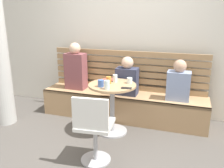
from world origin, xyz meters
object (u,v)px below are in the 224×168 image
at_px(cup_mug_blue, 101,83).
at_px(plate_small, 109,80).
at_px(person_child_left, 127,78).
at_px(cup_glass_tall, 107,85).
at_px(person_adult, 76,68).
at_px(cup_water_clear, 115,78).
at_px(booth_bench, 122,106).
at_px(cup_tumbler_orange, 109,80).
at_px(cafe_table, 112,99).
at_px(phone_on_table, 126,88).
at_px(white_chair, 94,127).
at_px(cup_glass_short, 130,80).
at_px(person_child_middle, 179,82).

bearing_deg(cup_mug_blue, plate_small, 92.59).
height_order(person_child_left, cup_glass_tall, person_child_left).
bearing_deg(person_adult, cup_water_clear, -25.82).
height_order(booth_bench, cup_tumbler_orange, cup_tumbler_orange).
bearing_deg(booth_bench, person_child_left, -13.72).
bearing_deg(cafe_table, person_adult, 147.66).
relative_size(cup_tumbler_orange, phone_on_table, 0.71).
relative_size(white_chair, cup_water_clear, 7.73).
bearing_deg(cup_water_clear, white_chair, -87.25).
xyz_separation_m(cup_glass_tall, phone_on_table, (0.23, 0.12, -0.06)).
xyz_separation_m(person_adult, cup_glass_short, (1.06, -0.40, -0.02)).
relative_size(cup_glass_tall, plate_small, 0.71).
xyz_separation_m(cup_water_clear, cup_mug_blue, (-0.11, -0.29, -0.01)).
bearing_deg(white_chair, cup_tumbler_orange, 97.39).
relative_size(person_adult, cup_glass_short, 9.96).
bearing_deg(phone_on_table, cafe_table, 54.28).
distance_m(booth_bench, cup_mug_blue, 0.89).
bearing_deg(plate_small, phone_on_table, -41.45).
bearing_deg(booth_bench, cup_glass_short, -61.31).
bearing_deg(cup_mug_blue, person_child_left, 73.57).
distance_m(person_child_left, cup_water_clear, 0.39).
bearing_deg(cup_glass_short, cafe_table, -149.21).
relative_size(booth_bench, white_chair, 3.18).
height_order(person_child_middle, cup_glass_tall, person_child_middle).
xyz_separation_m(white_chair, person_child_left, (0.04, 1.31, 0.25)).
xyz_separation_m(white_chair, plate_small, (-0.17, 1.01, 0.28)).
height_order(white_chair, cup_mug_blue, white_chair).
height_order(cup_glass_tall, phone_on_table, cup_glass_tall).
distance_m(cafe_table, person_child_left, 0.54).
bearing_deg(cup_tumbler_orange, plate_small, 109.91).
distance_m(booth_bench, plate_small, 0.63).
relative_size(person_adult, person_child_left, 1.29).
xyz_separation_m(white_chair, cup_mug_blue, (-0.16, 0.65, 0.32)).
xyz_separation_m(cafe_table, cup_water_clear, (0.00, 0.12, 0.28)).
xyz_separation_m(cup_glass_short, cup_tumbler_orange, (-0.28, -0.11, 0.01)).
bearing_deg(cup_mug_blue, booth_bench, 80.20).
height_order(person_adult, cup_glass_tall, person_adult).
height_order(cup_glass_short, phone_on_table, cup_glass_short).
bearing_deg(phone_on_table, cup_tumbler_orange, 56.11).
xyz_separation_m(person_child_left, person_child_middle, (0.80, -0.00, 0.00)).
distance_m(cup_water_clear, cup_tumbler_orange, 0.12).
height_order(cup_water_clear, cup_glass_short, cup_water_clear).
xyz_separation_m(white_chair, cup_glass_short, (0.17, 0.94, 0.32)).
bearing_deg(cup_glass_short, white_chair, -100.27).
bearing_deg(person_adult, phone_on_table, -31.25).
bearing_deg(white_chair, cup_glass_short, 79.73).
height_order(person_adult, cup_mug_blue, person_adult).
distance_m(booth_bench, cup_glass_tall, 0.95).
relative_size(person_child_left, cup_glass_tall, 5.13).
xyz_separation_m(person_child_middle, cup_tumbler_orange, (-0.94, -0.48, 0.08)).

